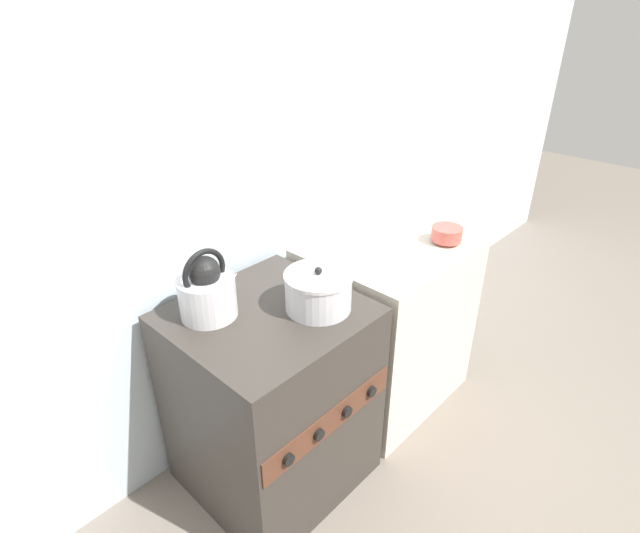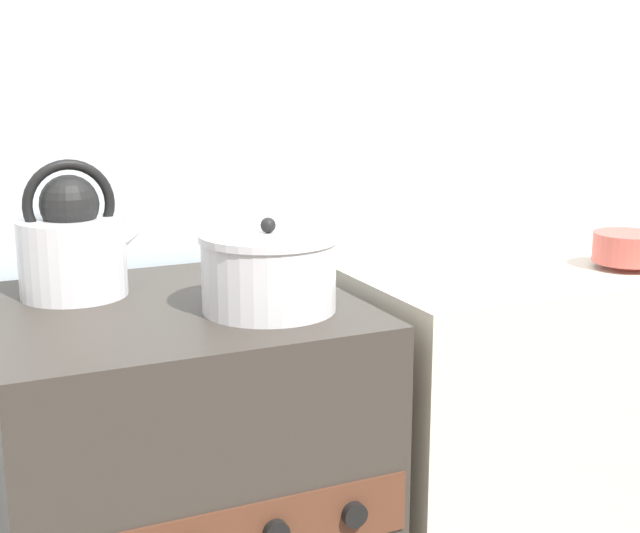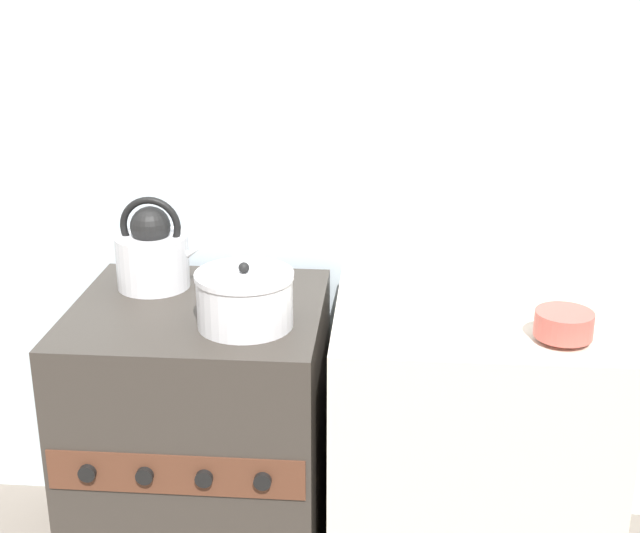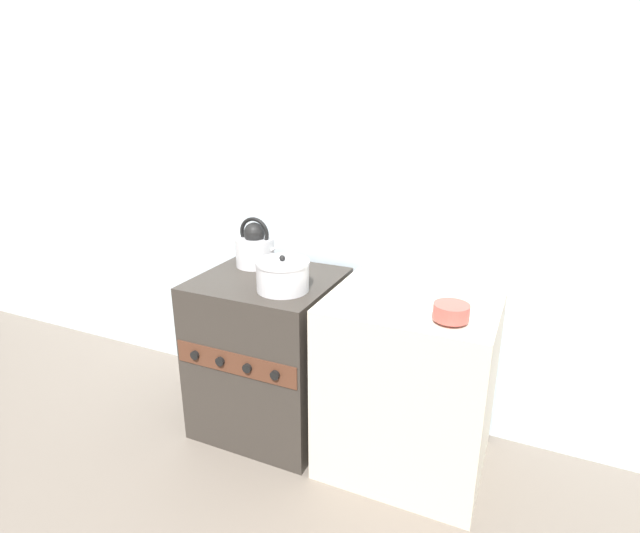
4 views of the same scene
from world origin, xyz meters
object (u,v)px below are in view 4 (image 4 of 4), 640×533
kettle (255,248)px  cooking_pot (283,275)px  stove (270,352)px  enamel_bowl (451,312)px

kettle → cooking_pot: bearing=-40.2°
stove → cooking_pot: size_ratio=3.34×
kettle → cooking_pot: 0.40m
kettle → cooking_pot: kettle is taller
stove → kettle: (-0.15, 0.14, 0.52)m
cooking_pot → enamel_bowl: (0.79, -0.07, -0.01)m
stove → enamel_bowl: bearing=-10.9°
cooking_pot → stove: bearing=143.2°
stove → enamel_bowl: 1.07m
kettle → enamel_bowl: bearing=-16.5°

